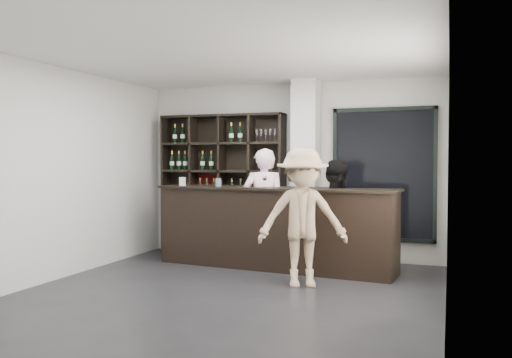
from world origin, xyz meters
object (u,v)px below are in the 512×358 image
at_px(tasting_counter, 274,228).
at_px(customer, 303,217).
at_px(taster_black, 334,216).
at_px(taster_pink, 264,207).
at_px(wine_shelf, 222,185).

xyz_separation_m(tasting_counter, customer, (0.70, -0.99, 0.28)).
relative_size(taster_black, customer, 0.92).
bearing_deg(tasting_counter, customer, -49.26).
relative_size(taster_pink, taster_black, 1.11).
bearing_deg(wine_shelf, taster_black, -18.86).
distance_m(tasting_counter, customer, 1.24).
xyz_separation_m(taster_black, customer, (-0.19, -1.09, 0.08)).
bearing_deg(tasting_counter, wine_shelf, 151.42).
height_order(wine_shelf, customer, wine_shelf).
distance_m(tasting_counter, taster_pink, 0.37).
bearing_deg(taster_pink, wine_shelf, -53.42).
height_order(taster_pink, taster_black, taster_pink).
xyz_separation_m(tasting_counter, taster_black, (0.89, 0.10, 0.20)).
distance_m(taster_black, customer, 1.11).
bearing_deg(tasting_counter, taster_pink, 159.23).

